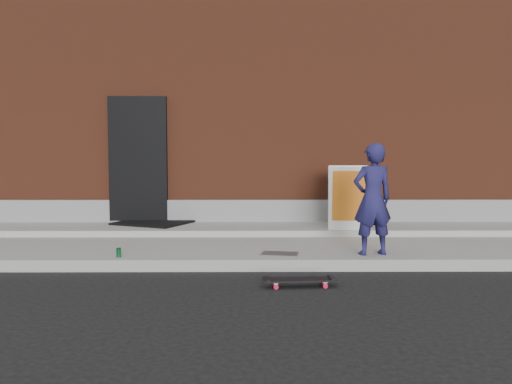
{
  "coord_description": "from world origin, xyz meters",
  "views": [
    {
      "loc": [
        -0.52,
        -6.13,
        1.42
      ],
      "look_at": [
        -0.47,
        0.8,
        0.94
      ],
      "focal_mm": 35.0,
      "sensor_mm": 36.0,
      "label": 1
    }
  ],
  "objects_px": {
    "child": "(372,199)",
    "soda_can": "(119,253)",
    "pizza_sign": "(348,197)",
    "skateboard": "(299,280)"
  },
  "relations": [
    {
      "from": "child",
      "to": "skateboard",
      "type": "relative_size",
      "value": 1.83
    },
    {
      "from": "skateboard",
      "to": "soda_can",
      "type": "relative_size",
      "value": 6.7
    },
    {
      "from": "soda_can",
      "to": "pizza_sign",
      "type": "bearing_deg",
      "value": 28.69
    },
    {
      "from": "child",
      "to": "soda_can",
      "type": "distance_m",
      "value": 3.35
    },
    {
      "from": "skateboard",
      "to": "pizza_sign",
      "type": "bearing_deg",
      "value": 68.86
    },
    {
      "from": "child",
      "to": "soda_can",
      "type": "bearing_deg",
      "value": -8.92
    },
    {
      "from": "child",
      "to": "soda_can",
      "type": "height_order",
      "value": "child"
    },
    {
      "from": "child",
      "to": "pizza_sign",
      "type": "xyz_separation_m",
      "value": [
        -0.01,
        1.63,
        -0.11
      ]
    },
    {
      "from": "child",
      "to": "pizza_sign",
      "type": "bearing_deg",
      "value": -101.38
    },
    {
      "from": "child",
      "to": "skateboard",
      "type": "bearing_deg",
      "value": 33.64
    }
  ]
}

